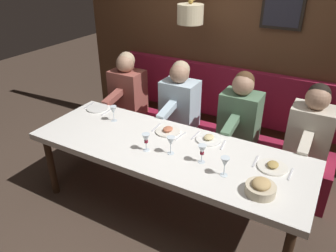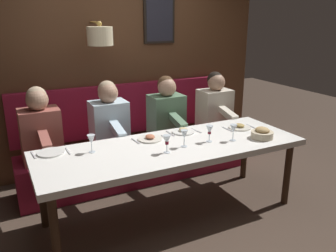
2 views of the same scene
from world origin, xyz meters
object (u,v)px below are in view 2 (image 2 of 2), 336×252
at_px(bread_bowl, 262,134).
at_px(diner_middle, 109,119).
at_px(dining_table, 172,151).
at_px(wine_glass_3, 184,135).
at_px(wine_glass_0, 91,140).
at_px(diner_far, 40,128).
at_px(diner_nearest, 215,105).
at_px(wine_glass_2, 209,130).
at_px(wine_glass_4, 233,129).
at_px(diner_near, 167,111).
at_px(wine_glass_1, 167,140).

bearing_deg(bread_bowl, diner_middle, 48.14).
bearing_deg(diner_middle, dining_table, -159.13).
height_order(dining_table, wine_glass_3, wine_glass_3).
bearing_deg(dining_table, wine_glass_0, 76.82).
bearing_deg(diner_far, dining_table, -129.55).
distance_m(diner_nearest, bread_bowl, 1.12).
bearing_deg(bread_bowl, wine_glass_3, 80.11).
height_order(dining_table, diner_nearest, diner_nearest).
relative_size(diner_far, wine_glass_0, 4.82).
bearing_deg(wine_glass_0, wine_glass_2, -102.48).
distance_m(dining_table, wine_glass_2, 0.42).
bearing_deg(bread_bowl, wine_glass_0, 76.34).
distance_m(diner_nearest, wine_glass_4, 1.14).
bearing_deg(diner_near, wine_glass_3, 162.95).
xyz_separation_m(diner_nearest, wine_glass_4, (-1.03, 0.48, 0.04)).
bearing_deg(dining_table, wine_glass_1, 138.83).
bearing_deg(diner_nearest, wine_glass_0, 111.58).
xyz_separation_m(dining_table, diner_near, (0.88, -0.38, 0.14)).
relative_size(diner_middle, wine_glass_3, 4.82).
bearing_deg(wine_glass_2, diner_near, -0.65).
xyz_separation_m(diner_middle, wine_glass_3, (-0.96, -0.42, 0.04)).
relative_size(wine_glass_0, wine_glass_2, 1.00).
distance_m(dining_table, wine_glass_4, 0.64).
xyz_separation_m(wine_glass_2, wine_glass_4, (-0.08, -0.23, 0.00)).
distance_m(diner_far, bread_bowl, 2.26).
distance_m(diner_nearest, diner_middle, 1.41).
relative_size(diner_middle, bread_bowl, 3.60).
xyz_separation_m(diner_nearest, diner_far, (0.00, 2.15, 0.00)).
relative_size(diner_middle, wine_glass_1, 4.82).
distance_m(diner_nearest, diner_near, 0.70).
bearing_deg(wine_glass_4, bread_bowl, -103.64).
bearing_deg(wine_glass_1, wine_glass_0, 62.34).
bearing_deg(diner_nearest, bread_bowl, 170.83).
distance_m(dining_table, diner_nearest, 1.40).
xyz_separation_m(diner_near, wine_glass_0, (-0.71, 1.10, 0.04)).
xyz_separation_m(dining_table, diner_nearest, (0.88, -1.08, 0.14)).
distance_m(diner_near, diner_far, 1.45).
height_order(diner_middle, wine_glass_3, diner_middle).
height_order(diner_far, bread_bowl, diner_far).
distance_m(diner_middle, wine_glass_2, 1.19).
bearing_deg(diner_far, diner_near, -90.00).
height_order(wine_glass_2, wine_glass_3, same).
distance_m(wine_glass_0, wine_glass_4, 1.36).
xyz_separation_m(diner_nearest, wine_glass_3, (-0.96, 0.99, 0.04)).
bearing_deg(wine_glass_2, wine_glass_1, 98.17).
bearing_deg(diner_far, diner_middle, -90.00).
height_order(dining_table, bread_bowl, bread_bowl).
bearing_deg(wine_glass_2, diner_nearest, -36.55).
bearing_deg(diner_nearest, dining_table, 129.29).
bearing_deg(wine_glass_3, wine_glass_4, -97.62).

